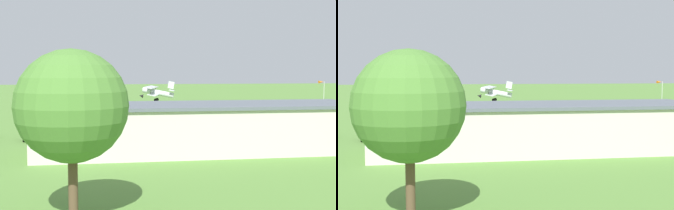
% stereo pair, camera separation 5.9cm
% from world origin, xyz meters
% --- Properties ---
extents(ground_plane, '(400.00, 400.00, 0.00)m').
position_xyz_m(ground_plane, '(0.00, 0.00, 0.00)').
color(ground_plane, '#568438').
extents(hangar, '(36.88, 11.30, 5.37)m').
position_xyz_m(hangar, '(4.25, 38.38, 2.70)').
color(hangar, beige).
rests_on(hangar, ground_plane).
extents(biplane, '(6.94, 8.49, 3.87)m').
position_xyz_m(biplane, '(5.02, 2.84, 4.94)').
color(biplane, silver).
extents(car_black, '(2.30, 4.33, 1.60)m').
position_xyz_m(car_black, '(24.25, 27.26, 0.84)').
color(car_black, black).
rests_on(car_black, ground_plane).
extents(person_near_hangar_door, '(0.52, 0.52, 1.55)m').
position_xyz_m(person_near_hangar_door, '(-13.50, 24.93, 0.77)').
color(person_near_hangar_door, orange).
rests_on(person_near_hangar_door, ground_plane).
extents(person_crossing_taxiway, '(0.53, 0.53, 1.69)m').
position_xyz_m(person_crossing_taxiway, '(-14.17, 26.69, 0.84)').
color(person_crossing_taxiway, beige).
rests_on(person_crossing_taxiway, ground_plane).
extents(person_beside_truck, '(0.53, 0.53, 1.69)m').
position_xyz_m(person_beside_truck, '(21.57, 23.11, 0.85)').
color(person_beside_truck, orange).
rests_on(person_beside_truck, ground_plane).
extents(tree_by_windsock, '(6.75, 6.75, 10.42)m').
position_xyz_m(tree_by_windsock, '(16.90, 61.06, 7.02)').
color(tree_by_windsock, brown).
rests_on(tree_by_windsock, ground_plane).
extents(windsock, '(1.46, 0.87, 6.67)m').
position_xyz_m(windsock, '(-34.02, -9.34, 5.85)').
color(windsock, silver).
rests_on(windsock, ground_plane).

